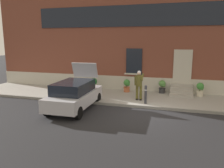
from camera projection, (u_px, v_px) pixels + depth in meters
name	position (u px, v px, depth m)	size (l,w,h in m)	color
ground_plane	(143.00, 114.00, 11.07)	(80.00, 80.00, 0.00)	#232326
sidewalk	(149.00, 99.00, 13.69)	(24.00, 3.60, 0.15)	#99968E
curb_edge	(145.00, 107.00, 11.94)	(24.00, 0.12, 0.15)	gray
building_facade	(155.00, 38.00, 15.34)	(24.00, 1.52, 7.50)	brown
entrance_stoop	(181.00, 91.00, 14.37)	(1.41, 1.28, 0.64)	#9E998E
hatchback_car_silver	(75.00, 94.00, 11.69)	(1.85, 4.09, 2.34)	#B7B7BF
bollard_near_person	(146.00, 94.00, 12.22)	(0.15, 0.15, 1.04)	#333338
bollard_far_left	(83.00, 90.00, 13.22)	(0.15, 0.15, 1.04)	#333338
person_on_phone	(139.00, 83.00, 12.83)	(0.51, 0.48, 1.75)	#514C1E
planter_olive	(94.00, 84.00, 15.62)	(0.44, 0.44, 0.86)	#606B38
planter_terracotta	(127.00, 85.00, 15.08)	(0.44, 0.44, 0.86)	#B25B38
planter_charcoal	(162.00, 86.00, 14.74)	(0.44, 0.44, 0.86)	#2D2D30
planter_cream	(200.00, 89.00, 13.89)	(0.44, 0.44, 0.86)	beige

